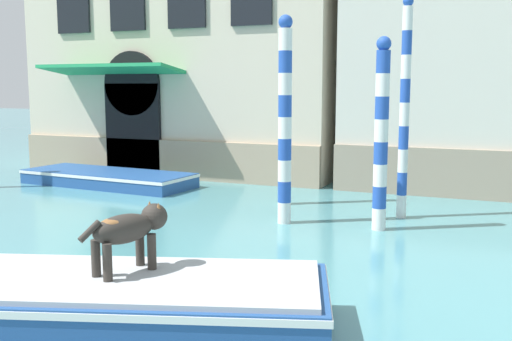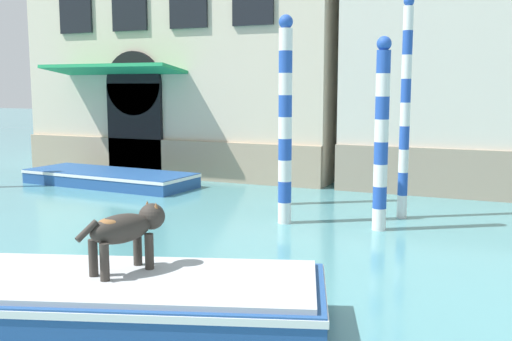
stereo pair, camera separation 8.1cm
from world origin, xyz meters
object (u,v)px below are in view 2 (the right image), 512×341
(mooring_pole_2, at_px, (285,120))
(mooring_pole_5, at_px, (285,119))
(dog_on_deck, at_px, (127,229))
(mooring_pole_4, at_px, (381,134))
(mooring_pole_0, at_px, (405,109))
(boat_moored_near_palazzo, at_px, (110,178))
(boat_foreground, at_px, (37,300))

(mooring_pole_2, xyz_separation_m, mooring_pole_5, (-0.72, 1.86, -0.08))
(dog_on_deck, xyz_separation_m, mooring_pole_4, (1.70, 5.84, 0.73))
(mooring_pole_5, bearing_deg, mooring_pole_0, -7.59)
(boat_moored_near_palazzo, bearing_deg, boat_foreground, -53.42)
(mooring_pole_0, bearing_deg, mooring_pole_5, 172.41)
(dog_on_deck, bearing_deg, mooring_pole_2, 22.52)
(mooring_pole_0, bearing_deg, boat_moored_near_palazzo, 173.32)
(boat_moored_near_palazzo, height_order, mooring_pole_4, mooring_pole_4)
(mooring_pole_5, bearing_deg, mooring_pole_4, -32.53)
(boat_moored_near_palazzo, distance_m, mooring_pole_0, 8.71)
(boat_moored_near_palazzo, distance_m, mooring_pole_5, 5.88)
(boat_moored_near_palazzo, bearing_deg, mooring_pole_2, -17.68)
(boat_foreground, distance_m, mooring_pole_4, 7.07)
(mooring_pole_4, height_order, mooring_pole_5, mooring_pole_5)
(mooring_pole_0, distance_m, mooring_pole_5, 2.87)
(boat_foreground, height_order, dog_on_deck, dog_on_deck)
(mooring_pole_2, bearing_deg, boat_moored_near_palazzo, 158.57)
(boat_foreground, bearing_deg, dog_on_deck, 12.58)
(boat_foreground, bearing_deg, boat_moored_near_palazzo, 103.84)
(boat_moored_near_palazzo, distance_m, mooring_pole_4, 8.66)
(mooring_pole_0, relative_size, mooring_pole_4, 1.24)
(mooring_pole_2, bearing_deg, mooring_pole_4, 5.55)
(boat_moored_near_palazzo, height_order, mooring_pole_2, mooring_pole_2)
(mooring_pole_4, bearing_deg, mooring_pole_2, -174.45)
(boat_foreground, distance_m, mooring_pole_2, 6.49)
(boat_foreground, height_order, mooring_pole_0, mooring_pole_0)
(boat_moored_near_palazzo, xyz_separation_m, mooring_pole_0, (8.39, -0.98, 2.11))
(dog_on_deck, relative_size, mooring_pole_4, 0.30)
(boat_moored_near_palazzo, relative_size, mooring_pole_2, 1.23)
(mooring_pole_0, xyz_separation_m, mooring_pole_4, (-0.21, -1.30, -0.44))
(mooring_pole_0, height_order, mooring_pole_4, mooring_pole_0)
(mooring_pole_0, relative_size, mooring_pole_2, 1.10)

